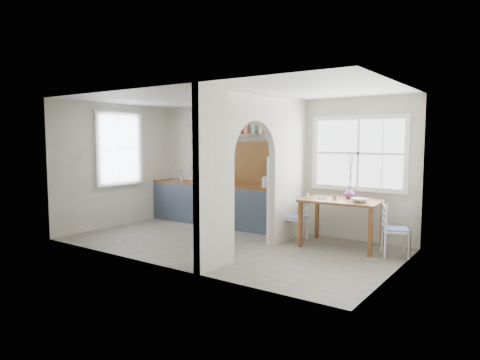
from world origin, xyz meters
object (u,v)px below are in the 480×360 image
Objects in this scene: dining_table at (341,223)px; vase at (350,193)px; kettle at (265,182)px; chair_right at (396,229)px; chair_left at (294,217)px.

vase reaches higher than dining_table.
kettle is (-1.72, 0.27, 0.59)m from dining_table.
chair_left is at bearing 65.55° from chair_right.
chair_left and chair_right have the same top height.
chair_right is 1.03m from vase.
chair_left is 1.00× the size of chair_right.
vase is at bearing 49.36° from chair_right.
dining_table is 1.84m from kettle.
chair_left is 1.09m from vase.
chair_right is 4.49× the size of vase.
vase reaches higher than chair_right.
chair_right is (1.81, -0.01, 0.00)m from chair_left.
chair_left is 1.81m from chair_right.
vase is (-0.87, 0.26, 0.49)m from chair_right.
dining_table is at bearing 91.28° from chair_left.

